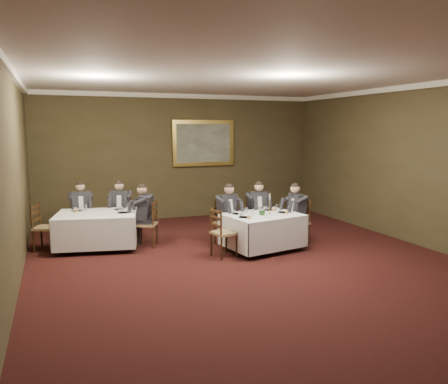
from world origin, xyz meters
TOP-DOWN VIEW (x-y plane):
  - ground at (0.00, 0.00)m, footprint 10.00×10.00m
  - ceiling at (0.00, 0.00)m, footprint 8.00×10.00m
  - back_wall at (0.00, 5.00)m, footprint 8.00×0.10m
  - left_wall at (-4.00, 0.00)m, footprint 0.10×10.00m
  - right_wall at (4.00, 0.00)m, footprint 0.10×10.00m
  - crown_molding at (0.00, 0.00)m, footprint 8.00×10.00m
  - table_main at (0.64, 1.04)m, footprint 1.72×1.43m
  - table_second at (-2.60, 2.45)m, footprint 1.89×1.59m
  - chair_main_backleft at (0.10, 1.74)m, footprint 0.54×0.53m
  - diner_main_backleft at (0.10, 1.73)m, footprint 0.52×0.58m
  - chair_main_backright at (0.91, 1.89)m, footprint 0.44×0.42m
  - diner_main_backright at (0.91, 1.88)m, footprint 0.42×0.48m
  - chair_main_endleft at (-0.31, 0.87)m, footprint 0.51×0.52m
  - chair_main_endright at (1.59, 1.21)m, footprint 0.44×0.46m
  - diner_main_endright at (1.58, 1.21)m, footprint 0.50×0.44m
  - chair_sec_backleft at (-2.87, 3.38)m, footprint 0.45×0.43m
  - diner_sec_backleft at (-2.87, 3.37)m, footprint 0.43×0.49m
  - chair_sec_backright at (-1.99, 3.20)m, footprint 0.56×0.55m
  - diner_sec_backright at (-1.99, 3.19)m, footprint 0.54×0.59m
  - chair_sec_endright at (-1.57, 2.23)m, footprint 0.57×0.58m
  - diner_sec_endright at (-1.58, 2.24)m, footprint 0.61×0.57m
  - chair_sec_endleft at (-3.63, 2.66)m, footprint 0.55×0.57m
  - centerpiece at (0.60, 0.98)m, footprint 0.21×0.19m
  - candlestick at (0.80, 1.03)m, footprint 0.07×0.07m
  - place_setting_table_main at (0.23, 1.31)m, footprint 0.33×0.31m
  - place_setting_table_second at (-2.92, 2.91)m, footprint 0.33×0.31m
  - painting at (0.64, 4.94)m, footprint 1.83×0.09m

SIDE VIEW (x-z plane):
  - ground at x=0.00m, z-range 0.00..0.00m
  - chair_main_backleft at x=0.10m, z-range -0.22..0.78m
  - chair_main_backright at x=0.91m, z-range -0.22..0.78m
  - chair_main_endleft at x=-0.31m, z-range -0.22..0.78m
  - chair_main_endright at x=1.59m, z-range -0.22..0.78m
  - chair_sec_backleft at x=-2.87m, z-range -0.22..0.78m
  - chair_sec_backright at x=-1.99m, z-range -0.22..0.78m
  - chair_sec_endright at x=-1.57m, z-range -0.22..0.78m
  - chair_sec_endleft at x=-3.63m, z-range -0.22..0.78m
  - table_main at x=0.64m, z-range 0.12..0.78m
  - table_second at x=-2.60m, z-range 0.12..0.78m
  - diner_main_backleft at x=0.10m, z-range -0.16..1.19m
  - diner_main_backright at x=0.91m, z-range -0.16..1.19m
  - diner_main_endright at x=1.58m, z-range -0.16..1.19m
  - diner_sec_backleft at x=-2.87m, z-range -0.16..1.19m
  - diner_sec_backright at x=-1.99m, z-range -0.16..1.19m
  - diner_sec_endright at x=-1.58m, z-range -0.16..1.19m
  - place_setting_table_main at x=0.23m, z-range 0.73..0.87m
  - place_setting_table_second at x=-2.92m, z-range 0.73..0.87m
  - centerpiece at x=0.60m, z-range 0.77..1.00m
  - candlestick at x=0.80m, z-range 0.70..1.16m
  - back_wall at x=0.00m, z-range 0.00..3.50m
  - left_wall at x=-4.00m, z-range 0.00..3.50m
  - right_wall at x=4.00m, z-range 0.00..3.50m
  - painting at x=0.64m, z-range 1.48..2.79m
  - crown_molding at x=0.00m, z-range 3.38..3.50m
  - ceiling at x=0.00m, z-range 3.45..3.55m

